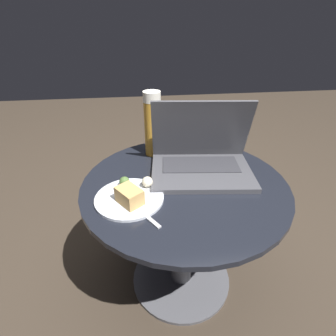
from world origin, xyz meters
The scene contains 6 objects.
ground_plane centered at (0.00, 0.00, 0.00)m, with size 6.00×6.00×0.00m, color #382D23.
table centered at (0.00, 0.00, 0.36)m, with size 0.71×0.71×0.51m.
laptop centered at (0.07, 0.07, 0.57)m, with size 0.38×0.29×0.26m.
beer_glass centered at (-0.09, 0.23, 0.64)m, with size 0.07×0.07×0.26m.
snack_plate centered at (-0.19, -0.08, 0.53)m, with size 0.22×0.22×0.06m.
fork centered at (-0.17, -0.12, 0.52)m, with size 0.12×0.17×0.00m.
Camera 1 is at (-0.15, -0.74, 1.02)m, focal length 28.00 mm.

